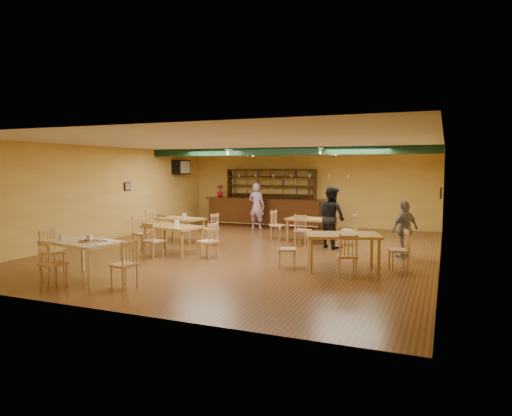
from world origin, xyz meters
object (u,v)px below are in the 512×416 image
at_px(bar_counter, 265,212).
at_px(dining_table_a, 181,229).
at_px(dining_table_b, 312,230).
at_px(dining_table_c, 173,240).
at_px(patron_right_a, 332,217).
at_px(patron_bar, 257,206).
at_px(dining_table_d, 343,252).
at_px(near_table, 86,260).

bearing_deg(bar_counter, dining_table_a, -105.20).
bearing_deg(dining_table_b, dining_table_a, -153.68).
bearing_deg(dining_table_a, dining_table_b, 27.00).
relative_size(dining_table_c, patron_right_a, 0.86).
bearing_deg(patron_bar, dining_table_b, 143.86).
height_order(bar_counter, dining_table_d, bar_counter).
distance_m(bar_counter, dining_table_d, 7.99).
bearing_deg(dining_table_c, bar_counter, 100.30).
xyz_separation_m(dining_table_a, patron_bar, (1.17, 3.56, 0.51)).
relative_size(dining_table_b, near_table, 1.00).
xyz_separation_m(dining_table_d, patron_bar, (-4.51, 5.78, 0.46)).
height_order(dining_table_a, dining_table_c, dining_table_c).
bearing_deg(dining_table_d, patron_right_a, 89.04).
xyz_separation_m(near_table, patron_bar, (0.25, 8.78, 0.47)).
bearing_deg(near_table, dining_table_d, 43.98).
bearing_deg(dining_table_d, near_table, -167.01).
xyz_separation_m(dining_table_b, dining_table_c, (-2.93, -3.39, 0.01)).
bearing_deg(near_table, dining_table_b, 76.64).
xyz_separation_m(bar_counter, patron_right_a, (3.59, -3.88, 0.33)).
xyz_separation_m(dining_table_b, patron_bar, (-2.81, 2.26, 0.50)).
xyz_separation_m(patron_bar, patron_right_a, (3.61, -3.06, 0.03)).
relative_size(dining_table_a, dining_table_c, 0.95).
xyz_separation_m(dining_table_c, patron_right_a, (3.73, 2.59, 0.52)).
xyz_separation_m(bar_counter, dining_table_a, (-1.19, -4.38, -0.20)).
relative_size(dining_table_a, patron_bar, 0.83).
bearing_deg(bar_counter, dining_table_b, -47.88).
bearing_deg(bar_counter, patron_bar, -91.62).
relative_size(near_table, patron_right_a, 0.84).
relative_size(dining_table_a, near_table, 0.97).
xyz_separation_m(bar_counter, near_table, (-0.28, -9.61, -0.16)).
relative_size(bar_counter, dining_table_c, 3.17).
bearing_deg(bar_counter, dining_table_c, -91.32).
relative_size(dining_table_b, patron_bar, 0.86).
bearing_deg(dining_table_a, dining_table_c, -54.61).
height_order(dining_table_d, near_table, dining_table_d).
bearing_deg(dining_table_b, dining_table_c, -122.71).
xyz_separation_m(dining_table_b, dining_table_d, (1.70, -3.53, 0.04)).
xyz_separation_m(dining_table_a, near_table, (0.91, -5.22, 0.04)).
relative_size(bar_counter, dining_table_b, 3.25).
bearing_deg(dining_table_d, patron_bar, 108.72).
distance_m(dining_table_c, dining_table_d, 4.64).
distance_m(dining_table_a, patron_right_a, 4.83).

